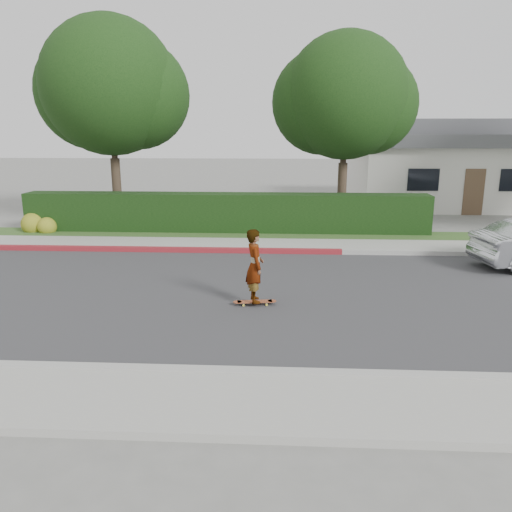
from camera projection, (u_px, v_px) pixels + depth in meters
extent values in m
plane|color=slate|center=(319.00, 295.00, 11.68)|extent=(120.00, 120.00, 0.00)
cube|color=#2D2D30|center=(319.00, 295.00, 11.68)|extent=(60.00, 8.00, 0.01)
cube|color=#9E9E99|center=(337.00, 376.00, 7.69)|extent=(60.00, 0.20, 0.15)
cube|color=gray|center=(344.00, 408.00, 6.82)|extent=(60.00, 1.60, 0.12)
cube|color=#9E9E99|center=(310.00, 251.00, 15.63)|extent=(60.00, 0.20, 0.15)
cube|color=maroon|center=(152.00, 249.00, 15.89)|extent=(12.00, 0.21, 0.15)
cube|color=gray|center=(308.00, 246.00, 16.51)|extent=(60.00, 1.60, 0.12)
cube|color=#2D4C1E|center=(306.00, 236.00, 18.06)|extent=(60.00, 1.60, 0.10)
cube|color=black|center=(225.00, 214.00, 18.63)|extent=(15.00, 1.00, 1.50)
sphere|color=#2D4C19|center=(34.00, 224.00, 18.71)|extent=(0.90, 0.90, 0.90)
sphere|color=#2D4C19|center=(47.00, 227.00, 18.49)|extent=(0.70, 0.70, 0.70)
cylinder|color=#33261C|center=(117.00, 193.00, 19.97)|extent=(0.36, 0.36, 2.70)
cylinder|color=#33261C|center=(114.00, 141.00, 19.48)|extent=(0.24, 0.24, 2.25)
sphere|color=black|center=(110.00, 86.00, 18.99)|extent=(5.20, 5.20, 5.20)
sphere|color=black|center=(94.00, 93.00, 19.46)|extent=(4.42, 4.42, 4.42)
sphere|color=black|center=(136.00, 95.00, 19.30)|extent=(4.16, 4.16, 4.16)
cylinder|color=#33261C|center=(342.00, 195.00, 20.01)|extent=(0.36, 0.36, 2.52)
cylinder|color=#33261C|center=(344.00, 147.00, 19.55)|extent=(0.24, 0.24, 2.10)
sphere|color=black|center=(346.00, 96.00, 19.09)|extent=(4.80, 4.80, 4.80)
sphere|color=black|center=(324.00, 102.00, 19.57)|extent=(4.08, 4.08, 4.08)
sphere|color=black|center=(368.00, 105.00, 19.41)|extent=(3.84, 3.84, 3.84)
cube|color=beige|center=(450.00, 175.00, 26.40)|extent=(10.00, 8.00, 3.00)
cube|color=#4C4C51|center=(454.00, 140.00, 25.96)|extent=(10.60, 8.60, 0.60)
cube|color=#4C4C51|center=(455.00, 128.00, 25.82)|extent=(8.40, 6.40, 0.80)
cube|color=black|center=(423.00, 180.00, 22.61)|extent=(1.40, 0.06, 1.00)
cube|color=brown|center=(474.00, 192.00, 22.63)|extent=(0.90, 0.06, 2.10)
cylinder|color=gold|center=(243.00, 305.00, 10.92)|extent=(0.05, 0.04, 0.05)
cylinder|color=gold|center=(243.00, 303.00, 11.06)|extent=(0.05, 0.04, 0.05)
cylinder|color=gold|center=(267.00, 305.00, 10.96)|extent=(0.05, 0.04, 0.05)
cylinder|color=gold|center=(266.00, 302.00, 11.10)|extent=(0.05, 0.04, 0.05)
cube|color=silver|center=(243.00, 303.00, 10.98)|extent=(0.06, 0.16, 0.02)
cube|color=silver|center=(266.00, 302.00, 11.03)|extent=(0.06, 0.16, 0.02)
cube|color=maroon|center=(255.00, 301.00, 11.00)|extent=(0.78, 0.29, 0.02)
cylinder|color=maroon|center=(237.00, 302.00, 10.97)|extent=(0.21, 0.21, 0.02)
cylinder|color=maroon|center=(272.00, 301.00, 11.03)|extent=(0.21, 0.21, 0.02)
imported|color=white|center=(255.00, 266.00, 10.80)|extent=(0.52, 0.67, 1.62)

